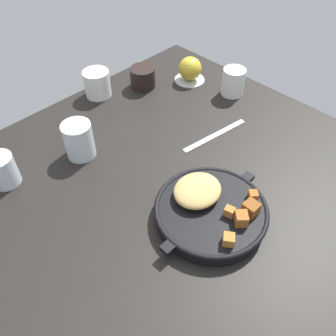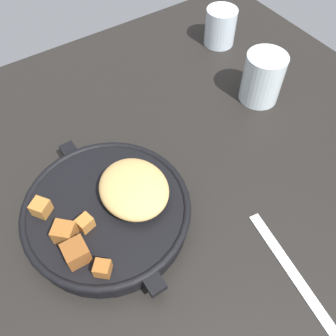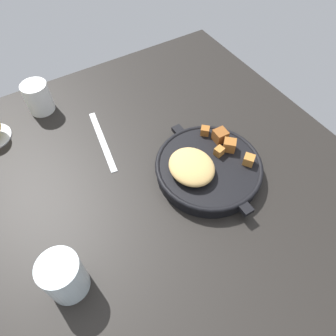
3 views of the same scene
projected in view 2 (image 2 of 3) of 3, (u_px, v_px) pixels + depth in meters
ground_plane at (193, 202)px, 59.97cm from camera, size 101.92×100.75×2.40cm
cast_iron_skillet at (109, 209)px, 54.71cm from camera, size 30.01×25.65×7.15cm
butter_knife at (297, 279)px, 50.86cm from camera, size 22.45×4.94×0.36cm
water_glass_tall at (263, 78)px, 69.36cm from camera, size 7.76×7.76×9.93cm
water_glass_short at (220, 27)px, 81.16cm from camera, size 6.93×6.93×8.20cm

